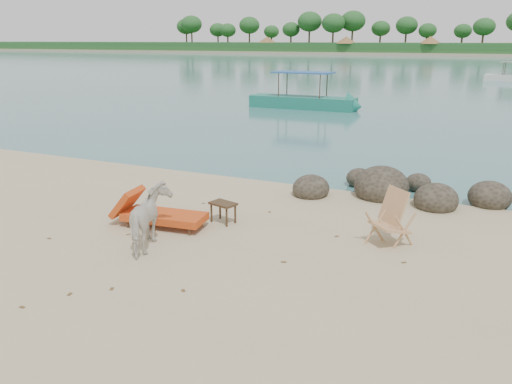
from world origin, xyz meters
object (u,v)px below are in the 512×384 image
at_px(boulders, 408,192).
at_px(cow, 151,220).
at_px(lounge_chair, 164,213).
at_px(boat_near, 303,78).
at_px(deck_chair, 390,220).
at_px(side_table, 223,214).

height_order(boulders, cow, cow).
distance_m(lounge_chair, boat_near, 20.80).
distance_m(boulders, boat_near, 18.31).
relative_size(lounge_chair, deck_chair, 2.10).
xyz_separation_m(cow, lounge_chair, (-0.43, 1.07, -0.26)).
distance_m(boulders, deck_chair, 3.27).
bearing_deg(lounge_chair, boulders, 35.97).
xyz_separation_m(boulders, boat_near, (-8.45, 16.16, 1.55)).
distance_m(side_table, boat_near, 20.32).
bearing_deg(side_table, boat_near, 119.78).
distance_m(cow, side_table, 1.95).
xyz_separation_m(boulders, deck_chair, (0.06, -3.25, 0.34)).
height_order(cow, side_table, cow).
relative_size(boulders, lounge_chair, 2.78).
height_order(cow, deck_chair, cow).
bearing_deg(cow, lounge_chair, -90.34).
distance_m(side_table, deck_chair, 3.61).
distance_m(boulders, side_table, 4.97).
bearing_deg(lounge_chair, side_table, 27.78).
height_order(side_table, boat_near, boat_near).
bearing_deg(boat_near, side_table, -75.47).
relative_size(boulders, side_table, 10.91).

